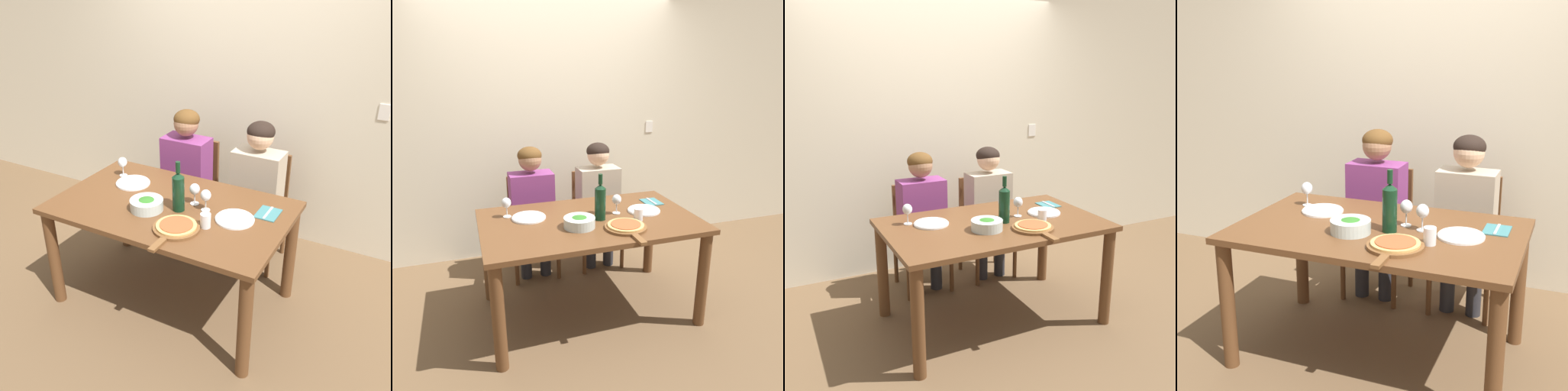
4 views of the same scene
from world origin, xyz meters
The scene contains 17 objects.
ground_plane centered at (0.00, 0.00, 0.00)m, with size 40.00×40.00×0.00m, color brown.
back_wall centered at (0.00, 1.26, 1.35)m, with size 10.00×0.06×2.70m.
dining_table centered at (0.00, 0.00, 0.65)m, with size 1.58×0.96×0.78m.
chair_left centered at (-0.29, 0.83, 0.48)m, with size 0.42×0.42×0.90m.
chair_right centered at (0.33, 0.83, 0.48)m, with size 0.42×0.42×0.90m.
person_woman centered at (-0.29, 0.71, 0.72)m, with size 0.47×0.51×1.20m.
person_man centered at (0.33, 0.71, 0.72)m, with size 0.47×0.51×1.20m.
wine_bottle centered at (0.07, -0.03, 0.92)m, with size 0.08×0.08×0.34m.
broccoli_bowl centered at (-0.11, -0.12, 0.82)m, with size 0.22×0.22×0.08m.
dinner_plate_left centered at (-0.42, 0.15, 0.79)m, with size 0.25×0.25×0.02m.
dinner_plate_right centered at (0.45, 0.02, 0.79)m, with size 0.25×0.25×0.02m.
pizza_on_board centered at (0.18, -0.26, 0.79)m, with size 0.29×0.43×0.04m.
wine_glass_left centered at (-0.57, 0.23, 0.88)m, with size 0.07×0.07×0.15m.
wine_glass_right centered at (0.23, 0.05, 0.88)m, with size 0.07×0.07×0.15m.
wine_glass_centre centered at (0.13, 0.09, 0.88)m, with size 0.07×0.07×0.15m.
water_tumbler centered at (0.33, -0.14, 0.82)m, with size 0.07×0.07×0.09m.
fork_on_napkin centered at (0.61, 0.20, 0.78)m, with size 0.14×0.18×0.01m.
Camera 4 is at (1.01, -2.65, 1.77)m, focal length 50.00 mm.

